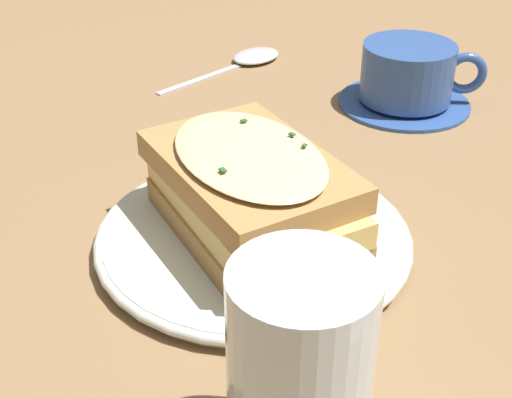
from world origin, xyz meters
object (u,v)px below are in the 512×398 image
Objects in this scene: sandwich at (255,191)px; water_glass at (300,372)px; dinner_plate at (256,237)px; spoon at (250,58)px; teacup_with_saucer at (408,78)px.

water_glass reaches higher than sandwich.
dinner_plate is 0.36m from spoon.
teacup_with_saucer reaches higher than spoon.
sandwich is 0.36m from spoon.
dinner_plate is 1.69× the size of teacup_with_saucer.
teacup_with_saucer is 0.45m from water_glass.
teacup_with_saucer is 1.17× the size of water_glass.
dinner_plate reaches higher than spoon.
sandwich reaches higher than dinner_plate.
spoon is at bearing 61.84° from sandwich.
teacup_with_saucer is 0.77× the size of spoon.
dinner_plate is 1.39× the size of sandwich.
sandwich is at bearing -118.51° from teacup_with_saucer.
teacup_with_saucer is 0.20m from spoon.
sandwich is 0.93× the size of spoon.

